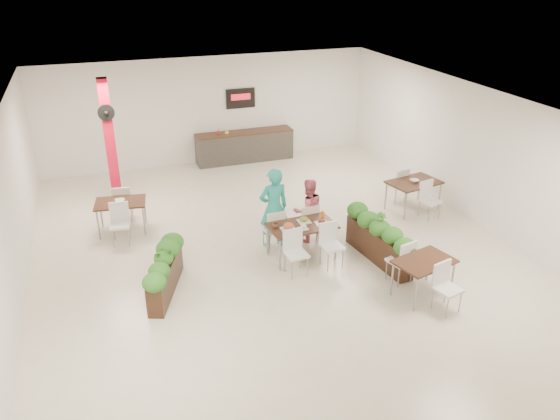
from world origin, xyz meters
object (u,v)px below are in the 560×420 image
object	(u,v)px
service_counter	(245,146)
planter_left	(165,269)
diner_man	(274,208)
side_table_c	(424,267)
diner_woman	(308,210)
side_table_b	(414,186)
planter_right	(379,238)
side_table_a	(121,207)
red_column	(110,141)
main_table	(302,230)

from	to	relation	value
service_counter	planter_left	distance (m)	7.41
diner_man	planter_left	xyz separation A→B (m)	(-2.52, -1.05, -0.41)
planter_left	side_table_c	distance (m)	4.83
diner_man	diner_woman	bearing A→B (deg)	176.35
diner_man	service_counter	bearing A→B (deg)	-103.15
side_table_b	side_table_c	bearing A→B (deg)	-130.45
planter_left	planter_right	bearing A→B (deg)	-3.61
planter_right	side_table_a	bearing A→B (deg)	147.52
red_column	diner_man	world-z (taller)	red_column
main_table	side_table_b	distance (m)	3.75
diner_woman	side_table_c	size ratio (longest dim) A/B	0.88
service_counter	diner_man	world-z (taller)	service_counter
planter_left	side_table_c	size ratio (longest dim) A/B	1.05
main_table	diner_woman	size ratio (longest dim) A/B	1.16
planter_left	side_table_b	world-z (taller)	planter_left
diner_man	side_table_c	world-z (taller)	diner_man
red_column	planter_right	bearing A→B (deg)	-45.20
diner_man	planter_right	distance (m)	2.32
main_table	planter_right	size ratio (longest dim) A/B	0.82
red_column	diner_woman	size ratio (longest dim) A/B	2.19
side_table_a	side_table_c	distance (m)	6.84
planter_right	planter_left	bearing A→B (deg)	176.39
diner_man	planter_right	world-z (taller)	diner_man
side_table_c	service_counter	bearing A→B (deg)	83.65
red_column	service_counter	world-z (taller)	red_column
planter_left	side_table_a	distance (m)	2.92
diner_woman	service_counter	bearing A→B (deg)	-94.92
main_table	side_table_b	bearing A→B (deg)	20.37
side_table_a	side_table_b	world-z (taller)	same
diner_man	diner_woman	xyz separation A→B (m)	(0.80, 0.00, -0.18)
main_table	planter_left	size ratio (longest dim) A/B	0.97
diner_woman	planter_right	bearing A→B (deg)	125.10
service_counter	side_table_c	xyz separation A→B (m)	(1.07, -8.28, 0.12)
diner_man	side_table_a	xyz separation A→B (m)	(-3.08, 1.82, -0.28)
red_column	diner_woman	distance (m)	5.40
planter_left	side_table_a	size ratio (longest dim) A/B	1.06
service_counter	planter_left	size ratio (longest dim) A/B	1.71
side_table_b	planter_right	bearing A→B (deg)	-147.23
main_table	diner_man	world-z (taller)	diner_man
diner_man	side_table_b	distance (m)	3.97
side_table_a	side_table_c	xyz separation A→B (m)	(5.07, -4.59, -0.01)
side_table_c	planter_left	bearing A→B (deg)	145.44
diner_man	planter_left	size ratio (longest dim) A/B	1.04
side_table_b	service_counter	bearing A→B (deg)	110.34
main_table	side_table_b	xyz separation A→B (m)	(3.52, 1.30, -0.00)
red_column	service_counter	distance (m)	4.56
service_counter	red_column	bearing A→B (deg)	-155.00
planter_right	side_table_b	bearing A→B (deg)	43.96
planter_right	side_table_c	distance (m)	1.45
diner_woman	planter_right	distance (m)	1.71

